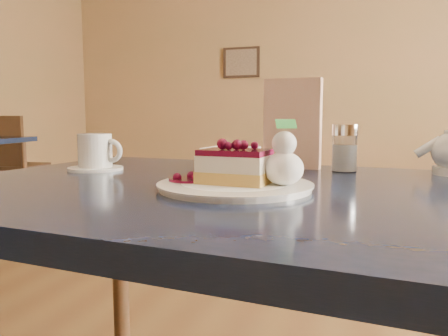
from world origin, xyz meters
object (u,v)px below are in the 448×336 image
(dessert_plate, at_px, (235,186))
(cheesecake_slice, at_px, (235,167))
(coffee_set, at_px, (96,154))
(main_table, at_px, (244,226))

(dessert_plate, relative_size, cheesecake_slice, 2.10)
(cheesecake_slice, bearing_deg, dessert_plate, -175.04)
(cheesecake_slice, xyz_separation_m, coffee_set, (-0.44, 0.19, -0.00))
(dessert_plate, distance_m, coffee_set, 0.48)
(main_table, xyz_separation_m, coffee_set, (-0.45, 0.13, 0.13))
(main_table, xyz_separation_m, dessert_plate, (-0.00, -0.06, 0.09))
(cheesecake_slice, bearing_deg, coffee_set, 161.95)
(main_table, xyz_separation_m, cheesecake_slice, (-0.00, -0.06, 0.13))
(dessert_plate, distance_m, cheesecake_slice, 0.04)
(cheesecake_slice, relative_size, coffee_set, 0.92)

